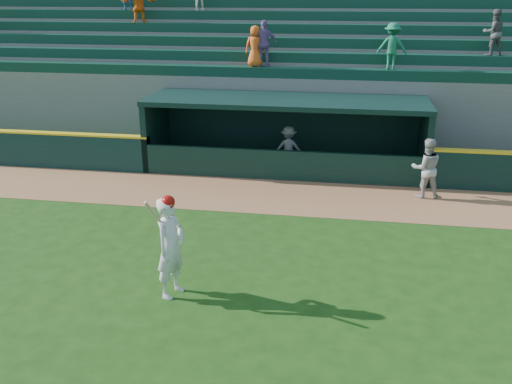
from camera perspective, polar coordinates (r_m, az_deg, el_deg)
ground at (r=12.80m, az=-1.20°, el=-7.88°), size 120.00×120.00×0.00m
warning_track at (r=17.23m, az=1.82°, el=-0.41°), size 40.00×3.00×0.01m
dugout_player_front at (r=17.63m, az=16.66°, el=2.29°), size 0.97×0.80×1.81m
dugout_player_inside at (r=19.69m, az=3.27°, el=4.43°), size 1.00×0.61×1.50m
dugout at (r=19.80m, az=3.10°, el=6.33°), size 9.40×2.80×2.46m
stands at (r=24.07m, az=4.37°, el=11.20°), size 34.50×6.25×7.03m
batter_at_plate at (r=11.54m, az=-8.55°, el=-5.41°), size 0.71×0.88×2.17m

